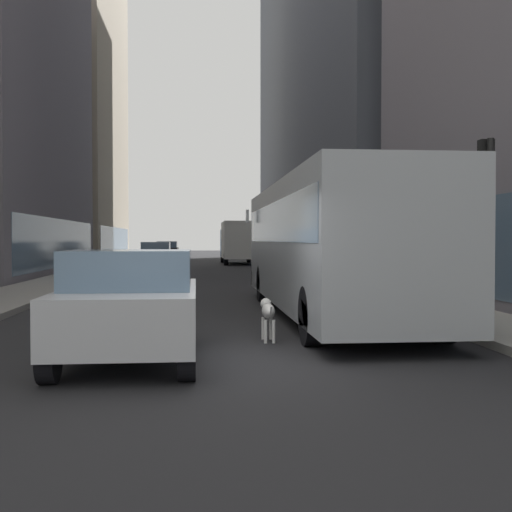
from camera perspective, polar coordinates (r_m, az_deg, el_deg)
The scene contains 13 objects.
ground_plane at distance 44.25m, azimuth -5.05°, elevation -0.83°, with size 120.00×120.00×0.00m, color #232326.
sidewalk_left at distance 44.58m, azimuth -12.39°, elevation -0.74°, with size 2.40×110.00×0.15m, color gray.
sidewalk_right at distance 44.64m, azimuth 2.29°, elevation -0.71°, with size 2.40×110.00×0.15m, color #ADA89E.
building_left_far at distance 57.58m, azimuth -17.38°, elevation 12.92°, with size 9.78×20.09×26.56m.
building_right_mid at distance 40.26m, azimuth 13.42°, elevation 20.96°, with size 11.38×21.27×30.47m.
building_right_far at distance 61.34m, azimuth 6.46°, elevation 15.69°, with size 10.57×19.82×33.70m.
transit_bus at distance 14.94m, azimuth 6.37°, elevation 1.48°, with size 2.78×11.53×3.05m.
car_black_suv at distance 57.05m, azimuth -7.93°, elevation 0.51°, with size 1.88×4.45×1.62m.
car_grey_wagon at distance 41.39m, azimuth -8.91°, elevation 0.14°, with size 1.91×4.58×1.62m.
car_silver_sedan at distance 9.61m, azimuth -11.12°, elevation -4.24°, with size 1.91×3.97×1.62m.
box_truck at distance 46.51m, azimuth -1.61°, elevation 1.34°, with size 2.30×7.50×3.05m.
dalmatian_dog at distance 11.22m, azimuth 1.06°, elevation -4.98°, with size 0.22×0.96×0.72m.
traffic_light_near at distance 12.03m, azimuth 19.99°, elevation 4.54°, with size 0.24×0.41×3.40m.
Camera 1 is at (-0.24, -9.21, 1.77)m, focal length 44.81 mm.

